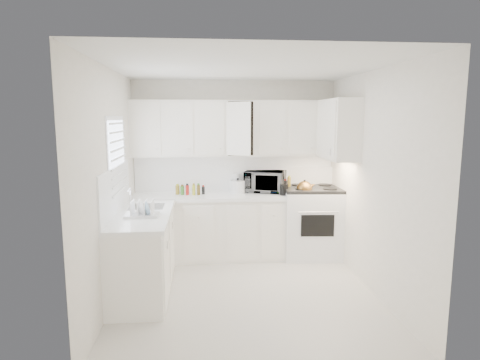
{
  "coord_description": "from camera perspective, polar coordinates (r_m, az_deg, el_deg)",
  "views": [
    {
      "loc": [
        -0.49,
        -4.58,
        2.06
      ],
      "look_at": [
        0.0,
        0.7,
        1.25
      ],
      "focal_mm": 30.82,
      "sensor_mm": 36.0,
      "label": 1
    }
  ],
  "objects": [
    {
      "name": "wall_left",
      "position": [
        4.76,
        -17.49,
        -0.92
      ],
      "size": [
        0.0,
        3.2,
        3.2
      ],
      "primitive_type": "plane",
      "rotation": [
        1.57,
        0.0,
        1.57
      ],
      "color": "white",
      "rests_on": "ground"
    },
    {
      "name": "frying_pan",
      "position": [
        6.36,
        11.34,
        -1.4
      ],
      "size": [
        0.31,
        0.46,
        0.04
      ],
      "primitive_type": null,
      "rotation": [
        0.0,
        0.0,
        0.13
      ],
      "color": "black",
      "rests_on": "stove"
    },
    {
      "name": "spice_left_2",
      "position": [
        6.1,
        -7.19,
        -1.26
      ],
      "size": [
        0.06,
        0.06,
        0.13
      ],
      "primitive_type": "cylinder",
      "color": "#AD1C17",
      "rests_on": "countertop_back"
    },
    {
      "name": "sauce_right_0",
      "position": [
        6.22,
        4.68,
        -0.74
      ],
      "size": [
        0.06,
        0.06,
        0.19
      ],
      "primitive_type": "cylinder",
      "color": "#AD1C17",
      "rests_on": "countertop_back"
    },
    {
      "name": "wall_right",
      "position": [
        5.05,
        17.95,
        -0.4
      ],
      "size": [
        0.0,
        3.2,
        3.2
      ],
      "primitive_type": "plane",
      "rotation": [
        1.57,
        0.0,
        -1.57
      ],
      "color": "white",
      "rests_on": "ground"
    },
    {
      "name": "spice_left_3",
      "position": [
        6.01,
        -6.5,
        -1.39
      ],
      "size": [
        0.06,
        0.06,
        0.13
      ],
      "primitive_type": "cylinder",
      "color": "gold",
      "rests_on": "countertop_back"
    },
    {
      "name": "countertop_left",
      "position": [
        4.97,
        -13.3,
        -4.77
      ],
      "size": [
        0.64,
        1.62,
        0.05
      ],
      "primitive_type": "cube",
      "color": "white",
      "rests_on": "lower_cabinets_left"
    },
    {
      "name": "paper_towel",
      "position": [
        6.2,
        -0.51,
        -0.37
      ],
      "size": [
        0.12,
        0.12,
        0.27
      ],
      "primitive_type": "cylinder",
      "color": "white",
      "rests_on": "countertop_back"
    },
    {
      "name": "countertop_back",
      "position": [
        5.98,
        -4.24,
        -2.28
      ],
      "size": [
        2.24,
        0.64,
        0.05
      ],
      "primitive_type": "cube",
      "color": "white",
      "rests_on": "lower_cabinets_back"
    },
    {
      "name": "rice_cooker",
      "position": [
        6.1,
        -0.33,
        -0.76
      ],
      "size": [
        0.27,
        0.27,
        0.22
      ],
      "primitive_type": null,
      "rotation": [
        0.0,
        0.0,
        -0.29
      ],
      "color": "white",
      "rests_on": "countertop_back"
    },
    {
      "name": "spice_left_4",
      "position": [
        6.1,
        -5.78,
        -1.24
      ],
      "size": [
        0.06,
        0.06,
        0.13
      ],
      "primitive_type": "cylinder",
      "color": "#534217",
      "rests_on": "countertop_back"
    },
    {
      "name": "utensil_crock",
      "position": [
        5.94,
        6.14,
        -0.29
      ],
      "size": [
        0.15,
        0.15,
        0.38
      ],
      "primitive_type": null,
      "rotation": [
        0.0,
        0.0,
        0.2
      ],
      "color": "black",
      "rests_on": "countertop_back"
    },
    {
      "name": "tea_kettle",
      "position": [
        5.95,
        8.91,
        -1.04
      ],
      "size": [
        0.28,
        0.24,
        0.25
      ],
      "primitive_type": null,
      "rotation": [
        0.0,
        0.0,
        -0.04
      ],
      "color": "olive",
      "rests_on": "stove"
    },
    {
      "name": "dish_rack",
      "position": [
        4.8,
        -13.47,
        -3.69
      ],
      "size": [
        0.38,
        0.29,
        0.21
      ],
      "primitive_type": null,
      "rotation": [
        0.0,
        0.0,
        -0.02
      ],
      "color": "white",
      "rests_on": "countertop_left"
    },
    {
      "name": "lower_cabinets_back",
      "position": [
        6.1,
        -4.19,
        -6.64
      ],
      "size": [
        2.22,
        0.6,
        0.9
      ],
      "primitive_type": null,
      "color": "white",
      "rests_on": "floor"
    },
    {
      "name": "wall_back",
      "position": [
        6.25,
        -0.76,
        1.69
      ],
      "size": [
        3.0,
        0.0,
        3.0
      ],
      "primitive_type": "plane",
      "rotation": [
        1.57,
        0.0,
        0.0
      ],
      "color": "white",
      "rests_on": "ground"
    },
    {
      "name": "spice_left_0",
      "position": [
        6.11,
        -8.6,
        -1.27
      ],
      "size": [
        0.06,
        0.06,
        0.13
      ],
      "primitive_type": "cylinder",
      "color": "olive",
      "rests_on": "countertop_back"
    },
    {
      "name": "spice_left_5",
      "position": [
        6.01,
        -5.07,
        -1.38
      ],
      "size": [
        0.06,
        0.06,
        0.13
      ],
      "primitive_type": "cylinder",
      "color": "black",
      "rests_on": "countertop_back"
    },
    {
      "name": "sauce_right_2",
      "position": [
        6.24,
        5.68,
        -0.72
      ],
      "size": [
        0.06,
        0.06,
        0.19
      ],
      "primitive_type": "cylinder",
      "color": "#534217",
      "rests_on": "countertop_back"
    },
    {
      "name": "wall_front",
      "position": [
        3.12,
        3.89,
        -5.45
      ],
      "size": [
        3.0,
        0.0,
        3.0
      ],
      "primitive_type": "plane",
      "rotation": [
        -1.57,
        0.0,
        0.0
      ],
      "color": "white",
      "rests_on": "ground"
    },
    {
      "name": "sink",
      "position": [
        5.28,
        -12.84,
        -2.36
      ],
      "size": [
        0.42,
        0.38,
        0.3
      ],
      "primitive_type": null,
      "color": "gray",
      "rests_on": "countertop_left"
    },
    {
      "name": "sauce_right_4",
      "position": [
        6.26,
        6.67,
        -0.71
      ],
      "size": [
        0.06,
        0.06,
        0.19
      ],
      "primitive_type": "cylinder",
      "color": "olive",
      "rests_on": "countertop_back"
    },
    {
      "name": "ceiling",
      "position": [
        4.64,
        0.82,
        15.36
      ],
      "size": [
        3.2,
        3.2,
        0.0
      ],
      "primitive_type": "plane",
      "rotation": [
        3.14,
        0.0,
        0.0
      ],
      "color": "white",
      "rests_on": "ground"
    },
    {
      "name": "stove",
      "position": [
        6.22,
        10.08,
        -4.4
      ],
      "size": [
        0.92,
        0.78,
        1.33
      ],
      "primitive_type": null,
      "rotation": [
        0.0,
        0.0,
        -0.08
      ],
      "color": "white",
      "rests_on": "floor"
    },
    {
      "name": "backsplash_back",
      "position": [
        6.25,
        -0.75,
        1.0
      ],
      "size": [
        2.98,
        0.02,
        0.55
      ],
      "primitive_type": "cube",
      "color": "white",
      "rests_on": "wall_back"
    },
    {
      "name": "backsplash_left",
      "position": [
        4.96,
        -16.86,
        -1.39
      ],
      "size": [
        0.02,
        1.6,
        0.55
      ],
      "primitive_type": "cube",
      "color": "white",
      "rests_on": "wall_left"
    },
    {
      "name": "lower_cabinets_left",
      "position": [
        5.1,
        -13.23,
        -9.97
      ],
      "size": [
        0.6,
        1.6,
        0.9
      ],
      "primitive_type": null,
      "color": "white",
      "rests_on": "floor"
    },
    {
      "name": "microwave",
      "position": [
        6.17,
        3.43,
        0.12
      ],
      "size": [
        0.64,
        0.48,
        0.39
      ],
      "primitive_type": "imported",
      "rotation": [
        0.0,
        0.0,
        -0.33
      ],
      "color": "gray",
      "rests_on": "countertop_back"
    },
    {
      "name": "spice_left_1",
      "position": [
        6.01,
        -7.93,
        -1.41
      ],
      "size": [
        0.06,
        0.06,
        0.13
      ],
      "primitive_type": "cylinder",
      "color": "#397727",
      "rests_on": "countertop_back"
    },
    {
      "name": "floor",
      "position": [
        5.05,
        0.75,
        -15.4
      ],
      "size": [
        3.2,
        3.2,
        0.0
      ],
      "primitive_type": "plane",
      "color": "silver",
      "rests_on": "ground"
    },
    {
      "name": "upper_cabinets_back",
      "position": [
        6.06,
        -0.64,
        3.38
      ],
      "size": [
        3.0,
        0.33,
        0.8
      ],
      "primitive_type": null,
      "color": "white",
      "rests_on": "wall_back"
    },
    {
      "name": "sauce_right_1",
      "position": [
        6.17,
        5.28,
        -0.82
      ],
      "size": [
        0.06,
        0.06,
        0.19
      ],
      "primitive_type": "cylinder",
      "color": "gold",
      "rests_on": "countertop_back"
    },
    {
      "name": "upper_cabinets_right",
      "position": [
        5.73,
        13.32,
        2.84
      ],
      "size": [
        0.33,
        0.9,
        0.8
      ],
      "primitive_type": null,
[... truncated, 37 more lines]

